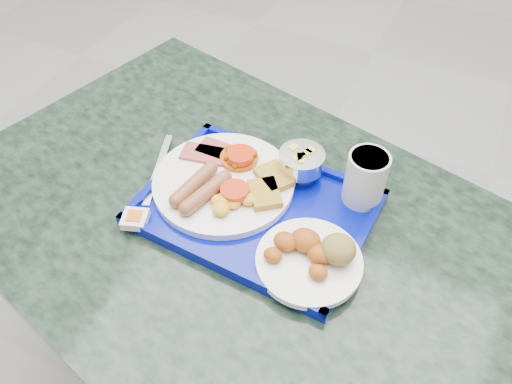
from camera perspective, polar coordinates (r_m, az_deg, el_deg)
floor at (r=1.73m, az=1.20°, el=-5.57°), size 6.00×6.00×0.00m
table at (r=1.05m, az=-2.25°, el=-8.94°), size 1.24×0.98×0.68m
tray at (r=0.91m, az=0.00°, el=-1.94°), size 0.42×0.32×0.02m
main_plate at (r=0.94m, az=-3.49°, el=1.23°), size 0.27×0.27×0.04m
bread_plate at (r=0.82m, az=6.56°, el=-7.18°), size 0.18×0.18×0.06m
fruit_bowl at (r=0.94m, az=5.22°, el=3.54°), size 0.09×0.09×0.06m
juice_cup at (r=0.90m, az=12.43°, el=1.70°), size 0.07×0.07×0.10m
spoon at (r=1.00m, az=-7.02°, el=3.94°), size 0.07×0.17×0.01m
knife at (r=0.99m, az=-11.09°, el=2.65°), size 0.08×0.19×0.00m
jam_packet at (r=0.90m, az=-13.66°, el=-3.00°), size 0.05×0.05×0.02m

